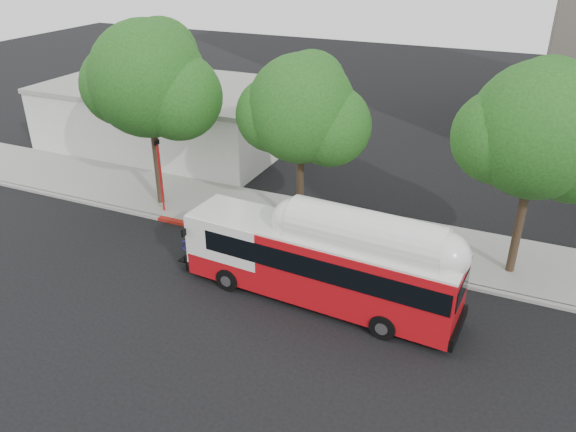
% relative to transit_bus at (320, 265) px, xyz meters
% --- Properties ---
extents(ground, '(120.00, 120.00, 0.00)m').
position_rel_transit_bus_xyz_m(ground, '(-2.14, -0.57, -1.64)').
color(ground, black).
rests_on(ground, ground).
extents(sidewalk, '(60.00, 5.00, 0.15)m').
position_rel_transit_bus_xyz_m(sidewalk, '(-2.14, 5.93, -1.56)').
color(sidewalk, gray).
rests_on(sidewalk, ground).
extents(curb_strip, '(60.00, 0.30, 0.15)m').
position_rel_transit_bus_xyz_m(curb_strip, '(-2.14, 3.33, -1.56)').
color(curb_strip, gray).
rests_on(curb_strip, ground).
extents(red_curb_segment, '(10.00, 0.32, 0.16)m').
position_rel_transit_bus_xyz_m(red_curb_segment, '(-5.14, 3.33, -1.56)').
color(red_curb_segment, maroon).
rests_on(red_curb_segment, ground).
extents(street_tree_left, '(6.67, 5.80, 9.74)m').
position_rel_transit_bus_xyz_m(street_tree_left, '(-10.67, 4.99, 4.97)').
color(street_tree_left, '#2D2116').
rests_on(street_tree_left, ground).
extents(street_tree_mid, '(5.75, 5.00, 8.62)m').
position_rel_transit_bus_xyz_m(street_tree_mid, '(-2.74, 5.49, 4.27)').
color(street_tree_mid, '#2D2116').
rests_on(street_tree_mid, ground).
extents(street_tree_right, '(6.21, 5.40, 9.18)m').
position_rel_transit_bus_xyz_m(street_tree_right, '(7.30, 5.29, 4.62)').
color(street_tree_right, '#2D2116').
rests_on(street_tree_right, ground).
extents(low_commercial_bldg, '(16.20, 10.20, 4.25)m').
position_rel_transit_bus_xyz_m(low_commercial_bldg, '(-16.14, 13.43, 0.51)').
color(low_commercial_bldg, silver).
rests_on(low_commercial_bldg, ground).
extents(transit_bus, '(11.97, 3.16, 3.50)m').
position_rel_transit_bus_xyz_m(transit_bus, '(0.00, 0.00, 0.00)').
color(transit_bus, red).
rests_on(transit_bus, ground).
extents(signal_pole, '(0.11, 0.38, 4.03)m').
position_rel_transit_bus_xyz_m(signal_pole, '(-10.39, 4.11, 0.43)').
color(signal_pole, red).
rests_on(signal_pole, ground).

